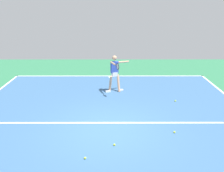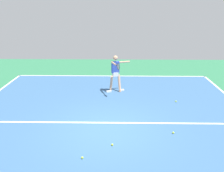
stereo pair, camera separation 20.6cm
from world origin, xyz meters
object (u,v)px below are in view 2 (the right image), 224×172
(tennis_ball_by_sideline, at_px, (82,158))
(tennis_ball_far_corner, at_px, (112,145))
(tennis_player, at_px, (116,71))
(tennis_ball_near_player, at_px, (176,101))
(tennis_ball_centre_court, at_px, (173,133))

(tennis_ball_by_sideline, bearing_deg, tennis_ball_far_corner, -139.61)
(tennis_player, bearing_deg, tennis_ball_by_sideline, 62.07)
(tennis_ball_by_sideline, bearing_deg, tennis_player, -98.97)
(tennis_player, distance_m, tennis_ball_near_player, 3.06)
(tennis_player, relative_size, tennis_ball_far_corner, 26.69)
(tennis_ball_near_player, bearing_deg, tennis_ball_centre_court, 76.08)
(tennis_ball_centre_court, xyz_separation_m, tennis_ball_by_sideline, (2.77, 1.46, 0.00))
(tennis_player, height_order, tennis_ball_by_sideline, tennis_player)
(tennis_ball_centre_court, relative_size, tennis_ball_by_sideline, 1.00)
(tennis_ball_far_corner, bearing_deg, tennis_ball_centre_court, -158.42)
(tennis_ball_centre_court, xyz_separation_m, tennis_ball_near_player, (-0.69, -2.80, 0.00))
(tennis_player, xyz_separation_m, tennis_ball_far_corner, (0.07, 4.88, -0.97))
(tennis_ball_far_corner, xyz_separation_m, tennis_ball_by_sideline, (0.80, 0.68, 0.00))
(tennis_player, bearing_deg, tennis_ball_centre_court, 95.88)
(tennis_ball_by_sideline, bearing_deg, tennis_ball_centre_court, -152.19)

